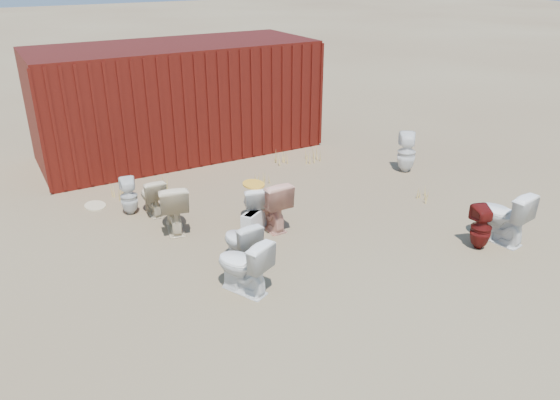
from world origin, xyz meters
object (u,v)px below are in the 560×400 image
toilet_front_a (241,242)px  toilet_back_yellowlid (254,204)px  toilet_front_pink (269,203)px  loose_tank (254,221)px  toilet_back_beige_left (173,207)px  toilet_back_beige_right (152,196)px  toilet_back_a (129,196)px  toilet_back_e (407,152)px  toilet_front_e (501,216)px  toilet_front_c (243,265)px  toilet_front_maroon (481,228)px  shipping_container (177,99)px

toilet_front_a → toilet_back_yellowlid: 1.35m
toilet_front_pink → toilet_back_yellowlid: toilet_front_pink is taller
toilet_back_yellowlid → loose_tank: toilet_back_yellowlid is taller
toilet_back_beige_left → toilet_front_a: bearing=120.5°
toilet_back_beige_right → toilet_front_a: bearing=105.1°
toilet_back_a → loose_tank: size_ratio=1.30×
toilet_front_pink → toilet_back_e: 3.77m
toilet_front_pink → toilet_front_e: toilet_front_e is taller
toilet_front_e → toilet_back_beige_right: size_ratio=1.31×
toilet_front_c → toilet_back_yellowlid: toilet_front_c is taller
toilet_front_a → toilet_front_pink: size_ratio=0.82×
toilet_front_maroon → toilet_back_a: toilet_front_maroon is taller
toilet_back_beige_right → toilet_back_e: toilet_back_e is taller
toilet_front_e → toilet_back_beige_left: (-4.28, 2.87, -0.02)m
toilet_back_beige_right → toilet_front_pink: bearing=136.8°
toilet_back_beige_left → toilet_front_pink: bearing=167.1°
toilet_front_pink → toilet_front_e: size_ratio=0.97×
toilet_front_a → toilet_front_e: toilet_front_e is taller
toilet_front_e → toilet_back_yellowlid: size_ratio=1.27×
toilet_back_yellowlid → loose_tank: bearing=79.9°
shipping_container → toilet_back_e: (3.60, -3.52, -0.79)m
toilet_back_yellowlid → toilet_front_a: bearing=72.5°
toilet_back_a → toilet_back_beige_left: size_ratio=0.79×
shipping_container → loose_tank: size_ratio=12.00×
toilet_front_c → toilet_front_e: toilet_front_e is taller
toilet_front_e → toilet_back_beige_right: bearing=-49.4°
toilet_back_beige_right → toilet_front_c: bearing=96.5°
toilet_front_pink → toilet_front_maroon: toilet_front_pink is taller
loose_tank → toilet_front_maroon: bearing=-71.4°
toilet_front_maroon → toilet_back_a: (-4.29, 3.84, -0.02)m
toilet_front_a → toilet_back_beige_right: size_ratio=1.04×
toilet_back_yellowlid → toilet_front_maroon: bearing=153.9°
toilet_front_e → toilet_back_a: size_ratio=1.33×
toilet_front_c → toilet_front_maroon: toilet_front_c is taller
shipping_container → toilet_back_yellowlid: shipping_container is taller
toilet_back_e → loose_tank: (-3.97, -0.87, -0.24)m
toilet_front_pink → toilet_back_yellowlid: 0.32m
toilet_front_c → toilet_front_a: bearing=-138.5°
shipping_container → toilet_back_beige_left: size_ratio=7.30×
toilet_front_a → toilet_front_c: 0.73m
toilet_front_pink → toilet_front_maroon: (2.44, -2.20, -0.08)m
toilet_back_beige_left → toilet_back_beige_right: (-0.12, 0.77, -0.08)m
toilet_front_c → toilet_back_beige_right: toilet_front_c is taller
toilet_back_beige_left → toilet_back_beige_right: size_ratio=1.24×
toilet_front_a → toilet_back_a: bearing=-75.0°
toilet_front_maroon → toilet_back_a: bearing=-24.3°
toilet_front_c → shipping_container: bearing=-127.6°
toilet_back_a → toilet_front_e: bearing=150.1°
toilet_front_a → loose_tank: bearing=-133.3°
toilet_front_pink → toilet_back_beige_left: 1.55m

